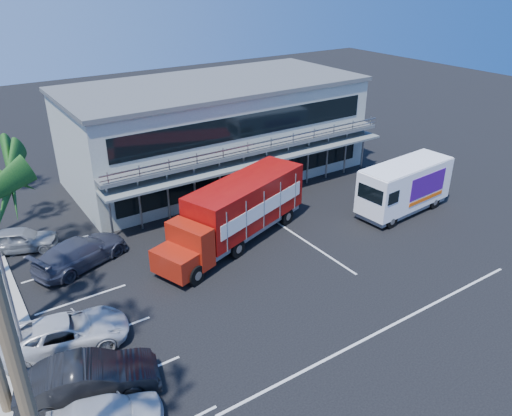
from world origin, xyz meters
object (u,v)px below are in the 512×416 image
red_truck (238,210)px  parked_car_a (106,416)px  parked_car_b (89,380)px  white_van (404,187)px

red_truck → parked_car_a: bearing=-160.4°
parked_car_a → red_truck: bearing=-34.6°
parked_car_a → parked_car_b: 1.85m
red_truck → white_van: red_truck is taller
white_van → parked_car_b: 22.96m
white_van → red_truck: bearing=161.9°
red_truck → white_van: size_ratio=1.56×
white_van → parked_car_a: (-22.49, -6.34, -1.13)m
white_van → parked_car_b: bearing=-173.1°
white_van → parked_car_a: size_ratio=1.78×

